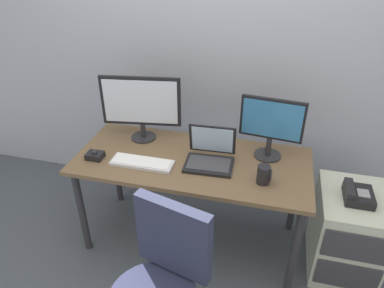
{
  "coord_description": "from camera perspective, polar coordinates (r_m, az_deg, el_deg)",
  "views": [
    {
      "loc": [
        0.49,
        -1.93,
        2.04
      ],
      "look_at": [
        0.0,
        0.0,
        0.84
      ],
      "focal_mm": 33.33,
      "sensor_mm": 36.0,
      "label": 1
    }
  ],
  "objects": [
    {
      "name": "monitor_side",
      "position": [
        2.35,
        12.59,
        3.11
      ],
      "size": [
        0.41,
        0.18,
        0.42
      ],
      "color": "#262628",
      "rests_on": "desk"
    },
    {
      "name": "keyboard",
      "position": [
        2.35,
        -8.0,
        -2.98
      ],
      "size": [
        0.41,
        0.14,
        0.03
      ],
      "color": "silver",
      "rests_on": "desk"
    },
    {
      "name": "laptop",
      "position": [
        2.33,
        2.91,
        -1.82
      ],
      "size": [
        0.32,
        0.28,
        0.24
      ],
      "color": "black",
      "rests_on": "desk"
    },
    {
      "name": "coffee_mug",
      "position": [
        2.18,
        11.44,
        -4.83
      ],
      "size": [
        0.09,
        0.08,
        0.12
      ],
      "color": "black",
      "rests_on": "desk"
    },
    {
      "name": "trackball_mouse",
      "position": [
        2.47,
        -15.28,
        -1.74
      ],
      "size": [
        0.11,
        0.09,
        0.07
      ],
      "color": "black",
      "rests_on": "desk"
    },
    {
      "name": "file_cabinet",
      "position": [
        2.66,
        23.45,
        -12.87
      ],
      "size": [
        0.42,
        0.53,
        0.6
      ],
      "color": "beige",
      "rests_on": "ground"
    },
    {
      "name": "back_wall",
      "position": [
        2.74,
        3.76,
        17.61
      ],
      "size": [
        6.0,
        0.1,
        2.8
      ],
      "primitive_type": "cube",
      "color": "#A0A7B7",
      "rests_on": "ground"
    },
    {
      "name": "desk",
      "position": [
        2.43,
        0.0,
        -4.0
      ],
      "size": [
        1.57,
        0.69,
        0.72
      ],
      "color": "brown",
      "rests_on": "ground"
    },
    {
      "name": "ground_plane",
      "position": [
        2.84,
        0.0,
        -14.62
      ],
      "size": [
        8.0,
        8.0,
        0.0
      ],
      "primitive_type": "plane",
      "color": "#444B52"
    },
    {
      "name": "monitor_main",
      "position": [
        2.53,
        -8.17,
        6.3
      ],
      "size": [
        0.56,
        0.18,
        0.47
      ],
      "color": "#262628",
      "rests_on": "desk"
    },
    {
      "name": "desk_phone",
      "position": [
        2.44,
        24.93,
        -7.35
      ],
      "size": [
        0.17,
        0.2,
        0.09
      ],
      "color": "black",
      "rests_on": "file_cabinet"
    }
  ]
}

